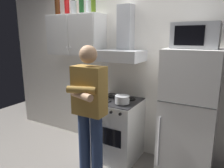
# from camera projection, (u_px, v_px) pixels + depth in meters

# --- Properties ---
(ground_plane) EXTENTS (7.00, 7.00, 0.00)m
(ground_plane) POSITION_uv_depth(u_px,v_px,m) (112.00, 166.00, 2.89)
(ground_plane) COLOR slate
(back_wall_tiled) EXTENTS (4.80, 0.10, 2.70)m
(back_wall_tiled) POSITION_uv_depth(u_px,v_px,m) (132.00, 63.00, 3.10)
(back_wall_tiled) COLOR silver
(back_wall_tiled) RESTS_ON ground_plane
(upper_cabinet) EXTENTS (0.90, 0.37, 0.60)m
(upper_cabinet) POSITION_uv_depth(u_px,v_px,m) (76.00, 35.00, 3.23)
(upper_cabinet) COLOR silver
(stove_oven) EXTENTS (0.60, 0.62, 0.87)m
(stove_oven) POSITION_uv_depth(u_px,v_px,m) (118.00, 129.00, 3.03)
(stove_oven) COLOR silver
(stove_oven) RESTS_ON ground_plane
(range_hood) EXTENTS (0.60, 0.44, 0.75)m
(range_hood) POSITION_uv_depth(u_px,v_px,m) (122.00, 46.00, 2.88)
(range_hood) COLOR #B7BABF
(refrigerator) EXTENTS (0.60, 0.62, 1.60)m
(refrigerator) POSITION_uv_depth(u_px,v_px,m) (189.00, 117.00, 2.49)
(refrigerator) COLOR white
(refrigerator) RESTS_ON ground_plane
(microwave) EXTENTS (0.48, 0.37, 0.28)m
(microwave) POSITION_uv_depth(u_px,v_px,m) (196.00, 36.00, 2.30)
(microwave) COLOR #B7BABF
(microwave) RESTS_ON refrigerator
(person_standing) EXTENTS (0.38, 0.33, 1.64)m
(person_standing) POSITION_uv_depth(u_px,v_px,m) (89.00, 110.00, 2.44)
(person_standing) COLOR navy
(person_standing) RESTS_ON ground_plane
(cooking_pot) EXTENTS (0.29, 0.19, 0.10)m
(cooking_pot) POSITION_uv_depth(u_px,v_px,m) (122.00, 99.00, 2.76)
(cooking_pot) COLOR #B7BABF
(cooking_pot) RESTS_ON stove_oven
(bottle_soda_red) EXTENTS (0.08, 0.08, 0.29)m
(bottle_soda_red) POSITION_uv_depth(u_px,v_px,m) (67.00, 6.00, 3.25)
(bottle_soda_red) COLOR red
(bottle_soda_red) RESTS_ON upper_cabinet
(bottle_vodka_clear) EXTENTS (0.07, 0.07, 0.33)m
(bottle_vodka_clear) POSITION_uv_depth(u_px,v_px,m) (88.00, 3.00, 3.05)
(bottle_vodka_clear) COLOR silver
(bottle_vodka_clear) RESTS_ON upper_cabinet
(bottle_canister_steel) EXTENTS (0.09, 0.09, 0.22)m
(bottle_canister_steel) POSITION_uv_depth(u_px,v_px,m) (74.00, 8.00, 3.19)
(bottle_canister_steel) COLOR #B2B5BA
(bottle_canister_steel) RESTS_ON upper_cabinet
(bottle_wine_green) EXTENTS (0.07, 0.07, 0.35)m
(bottle_wine_green) POSITION_uv_depth(u_px,v_px,m) (81.00, 3.00, 3.12)
(bottle_wine_green) COLOR #19471E
(bottle_wine_green) RESTS_ON upper_cabinet
(bottle_olive_oil) EXTENTS (0.07, 0.07, 0.28)m
(bottle_olive_oil) POSITION_uv_depth(u_px,v_px,m) (93.00, 4.00, 2.99)
(bottle_olive_oil) COLOR #4C6B19
(bottle_olive_oil) RESTS_ON upper_cabinet
(bottle_rum_dark) EXTENTS (0.08, 0.08, 0.30)m
(bottle_rum_dark) POSITION_uv_depth(u_px,v_px,m) (57.00, 6.00, 3.28)
(bottle_rum_dark) COLOR #47230F
(bottle_rum_dark) RESTS_ON upper_cabinet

